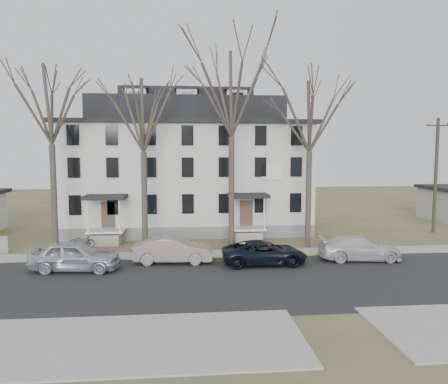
{
  "coord_description": "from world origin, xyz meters",
  "views": [
    {
      "loc": [
        -2.35,
        -20.26,
        6.88
      ],
      "look_at": [
        0.4,
        9.0,
        4.06
      ],
      "focal_mm": 35.0,
      "sensor_mm": 36.0,
      "label": 1
    }
  ],
  "objects": [
    {
      "name": "ground",
      "position": [
        0.0,
        0.0,
        0.0
      ],
      "size": [
        120.0,
        120.0,
        0.0
      ],
      "primitive_type": "plane",
      "color": "brown",
      "rests_on": "ground"
    },
    {
      "name": "main_road",
      "position": [
        0.0,
        2.0,
        0.0
      ],
      "size": [
        120.0,
        10.0,
        0.04
      ],
      "primitive_type": "cube",
      "color": "#27272A",
      "rests_on": "ground"
    },
    {
      "name": "far_sidewalk",
      "position": [
        0.0,
        8.0,
        0.0
      ],
      "size": [
        120.0,
        2.0,
        0.08
      ],
      "primitive_type": "cube",
      "color": "#A09F97",
      "rests_on": "ground"
    },
    {
      "name": "near_sidewalk_left",
      "position": [
        -8.0,
        -5.0,
        0.0
      ],
      "size": [
        20.0,
        5.0,
        0.08
      ],
      "primitive_type": "cube",
      "color": "#A09F97",
      "rests_on": "ground"
    },
    {
      "name": "yellow_curb",
      "position": [
        5.0,
        7.1,
        0.0
      ],
      "size": [
        14.0,
        0.25,
        0.06
      ],
      "primitive_type": "cube",
      "color": "gold",
      "rests_on": "ground"
    },
    {
      "name": "boarding_house",
      "position": [
        -2.0,
        17.95,
        5.38
      ],
      "size": [
        20.8,
        12.36,
        12.05
      ],
      "color": "slate",
      "rests_on": "ground"
    },
    {
      "name": "tree_far_left",
      "position": [
        -11.0,
        9.8,
        10.34
      ],
      "size": [
        8.4,
        8.4,
        13.72
      ],
      "color": "#473B31",
      "rests_on": "ground"
    },
    {
      "name": "tree_mid_left",
      "position": [
        -5.0,
        9.8,
        9.6
      ],
      "size": [
        7.8,
        7.8,
        12.74
      ],
      "color": "#473B31",
      "rests_on": "ground"
    },
    {
      "name": "tree_center",
      "position": [
        1.0,
        9.8,
        11.08
      ],
      "size": [
        9.0,
        9.0,
        14.7
      ],
      "color": "#473B31",
      "rests_on": "ground"
    },
    {
      "name": "tree_mid_right",
      "position": [
        6.5,
        9.8,
        9.6
      ],
      "size": [
        7.8,
        7.8,
        12.74
      ],
      "color": "#473B31",
      "rests_on": "ground"
    },
    {
      "name": "utility_pole_far",
      "position": [
        18.5,
        14.0,
        4.9
      ],
      "size": [
        2.0,
        0.28,
        9.5
      ],
      "color": "#3D3023",
      "rests_on": "ground"
    },
    {
      "name": "car_silver",
      "position": [
        -8.51,
        4.78,
        0.86
      ],
      "size": [
        5.2,
        2.48,
        1.72
      ],
      "primitive_type": "imported",
      "rotation": [
        0.0,
        0.0,
        1.48
      ],
      "color": "silver",
      "rests_on": "ground"
    },
    {
      "name": "car_tan",
      "position": [
        -3.01,
        6.06,
        0.8
      ],
      "size": [
        4.93,
        1.97,
        1.6
      ],
      "primitive_type": "imported",
      "rotation": [
        0.0,
        0.0,
        1.51
      ],
      "color": "gray",
      "rests_on": "ground"
    },
    {
      "name": "car_navy",
      "position": [
        2.49,
        5.18,
        0.71
      ],
      "size": [
        5.13,
        2.42,
        1.42
      ],
      "primitive_type": "imported",
      "rotation": [
        0.0,
        0.0,
        1.58
      ],
      "color": "black",
      "rests_on": "ground"
    },
    {
      "name": "car_white",
      "position": [
        8.61,
        5.64,
        0.74
      ],
      "size": [
        5.22,
        2.42,
        1.48
      ],
      "primitive_type": "imported",
      "rotation": [
        0.0,
        0.0,
        1.5
      ],
      "color": "silver",
      "rests_on": "ground"
    },
    {
      "name": "bicycle_left",
      "position": [
        -9.46,
        10.7,
        0.47
      ],
      "size": [
        1.86,
        0.81,
        0.95
      ],
      "primitive_type": "imported",
      "rotation": [
        0.0,
        0.0,
        1.47
      ],
      "color": "black",
      "rests_on": "ground"
    }
  ]
}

